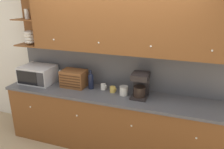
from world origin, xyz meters
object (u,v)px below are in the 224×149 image
object	(u,v)px
microwave	(38,74)
storage_canister	(124,91)
wine_glass	(60,74)
bread_box	(74,78)
wine_bottle	(91,80)
coffee_maker	(140,85)
mug	(113,89)
mug_blue_second	(103,87)

from	to	relation	value
microwave	storage_canister	bearing A→B (deg)	-0.78
microwave	wine_glass	bearing A→B (deg)	20.80
wine_glass	storage_canister	world-z (taller)	wine_glass
bread_box	wine_bottle	bearing A→B (deg)	1.91
bread_box	wine_bottle	size ratio (longest dim) A/B	1.27
microwave	coffee_maker	bearing A→B (deg)	-0.04
microwave	wine_bottle	bearing A→B (deg)	2.69
wine_bottle	mug	size ratio (longest dim) A/B	3.18
wine_glass	mug	size ratio (longest dim) A/B	2.31
mug_blue_second	storage_canister	size ratio (longest dim) A/B	0.69
wine_glass	mug_blue_second	distance (m)	0.82
bread_box	storage_canister	bearing A→B (deg)	-3.74
mug	mug_blue_second	bearing A→B (deg)	164.20
coffee_maker	microwave	bearing A→B (deg)	179.96
wine_glass	coffee_maker	xyz separation A→B (m)	(1.41, -0.13, 0.04)
mug	storage_canister	size ratio (longest dim) A/B	0.70
storage_canister	bread_box	bearing A→B (deg)	176.26
bread_box	mug_blue_second	xyz separation A→B (m)	(0.50, 0.04, -0.09)
coffee_maker	wine_glass	bearing A→B (deg)	174.53
wine_glass	mug	bearing A→B (deg)	-6.36
mug	storage_canister	xyz separation A→B (m)	(0.19, -0.05, 0.02)
storage_canister	wine_bottle	bearing A→B (deg)	173.30
mug_blue_second	microwave	bearing A→B (deg)	-176.40
microwave	bread_box	distance (m)	0.67
mug_blue_second	mug	xyz separation A→B (m)	(0.17, -0.05, -0.00)
wine_glass	mug	distance (m)	0.99
wine_bottle	mug	world-z (taller)	wine_bottle
microwave	mug_blue_second	bearing A→B (deg)	3.60
bread_box	wine_bottle	world-z (taller)	wine_bottle
bread_box	storage_canister	xyz separation A→B (m)	(0.86, -0.06, -0.07)
mug_blue_second	coffee_maker	bearing A→B (deg)	-7.05
bread_box	mug	world-z (taller)	bread_box
storage_canister	wine_glass	bearing A→B (deg)	172.47
microwave	coffee_maker	distance (m)	1.76
microwave	bread_box	xyz separation A→B (m)	(0.66, 0.04, -0.01)
mug_blue_second	coffee_maker	size ratio (longest dim) A/B	0.26
coffee_maker	mug_blue_second	bearing A→B (deg)	172.95
coffee_maker	bread_box	bearing A→B (deg)	178.10
mug	coffee_maker	size ratio (longest dim) A/B	0.26
bread_box	mug_blue_second	bearing A→B (deg)	4.36
microwave	coffee_maker	size ratio (longest dim) A/B	1.49
bread_box	coffee_maker	xyz separation A→B (m)	(1.10, -0.04, 0.05)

